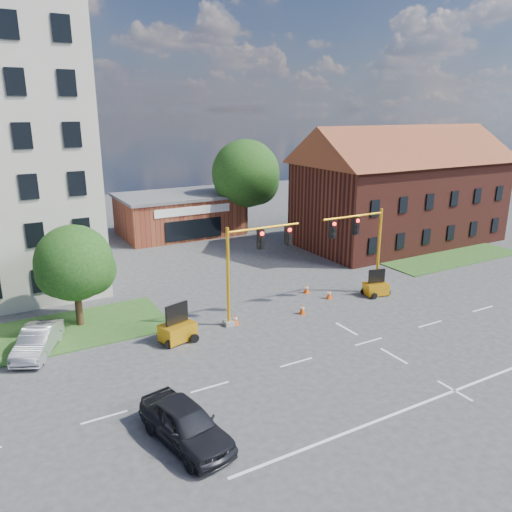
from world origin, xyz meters
name	(u,v)px	position (x,y,z in m)	size (l,w,h in m)	color
ground	(369,342)	(0.00, 0.00, 0.00)	(120.00, 120.00, 0.00)	#3B3B3E
grass_verge_ne	(454,258)	(18.00, 9.00, 0.04)	(14.00, 4.00, 0.08)	#26511E
lane_markings	(408,364)	(0.00, -3.00, 0.01)	(60.00, 36.00, 0.01)	white
brick_shop	(179,214)	(0.00, 29.98, 2.16)	(12.40, 8.40, 4.30)	maroon
townhouse_row	(402,183)	(18.00, 16.00, 5.93)	(21.00, 11.00, 11.50)	#512018
tree_large	(248,176)	(6.86, 27.08, 6.10)	(7.51, 7.16, 9.94)	#322312
tree_nw_front	(78,265)	(-13.77, 10.58, 3.87)	(4.81, 4.58, 6.33)	#322312
signal_mast_west	(252,261)	(-4.36, 6.00, 3.92)	(5.30, 0.60, 6.20)	gray
signal_mast_east	(362,243)	(4.36, 6.00, 3.92)	(5.30, 0.60, 6.20)	gray
trailer_west	(178,330)	(-9.53, 5.49, 0.68)	(2.20, 1.75, 2.19)	#FBA715
trailer_east	(376,287)	(5.53, 5.52, 0.58)	(1.83, 1.43, 1.85)	#FBA715
cone_a	(235,319)	(-5.60, 5.89, 0.34)	(0.40, 0.40, 0.70)	#FF540D
cone_b	(302,309)	(-1.03, 5.24, 0.34)	(0.40, 0.40, 0.70)	#FF540D
cone_c	(329,294)	(2.20, 6.61, 0.34)	(0.40, 0.40, 0.70)	#FF540D
cone_d	(307,289)	(1.44, 8.30, 0.34)	(0.40, 0.40, 0.70)	#FF540D
pickup_white	(354,242)	(12.13, 15.74, 0.73)	(2.43, 5.27, 1.47)	silver
sedan_dark	(186,424)	(-12.51, -3.29, 0.84)	(1.98, 4.91, 1.67)	black
sedan_silver_front	(38,341)	(-16.71, 7.78, 0.74)	(1.56, 4.48, 1.48)	#A5A7AC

